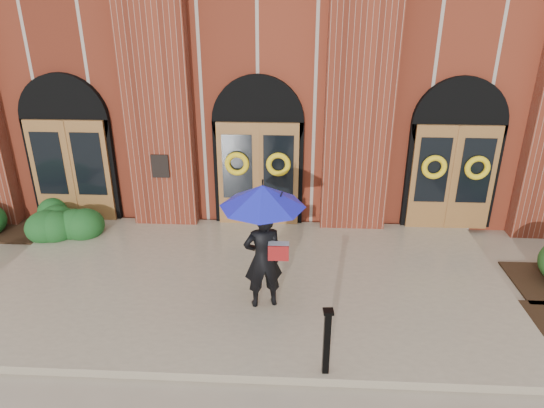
{
  "coord_description": "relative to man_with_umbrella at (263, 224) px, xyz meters",
  "views": [
    {
      "loc": [
        0.9,
        -7.99,
        5.29
      ],
      "look_at": [
        0.42,
        1.0,
        1.39
      ],
      "focal_mm": 32.0,
      "sensor_mm": 36.0,
      "label": 1
    }
  ],
  "objects": [
    {
      "name": "man_with_umbrella",
      "position": [
        0.0,
        0.0,
        0.0
      ],
      "size": [
        1.76,
        1.76,
        2.3
      ],
      "rotation": [
        0.0,
        0.0,
        3.4
      ],
      "color": "black",
      "rests_on": "landing"
    },
    {
      "name": "hedge_wall_left",
      "position": [
        -5.56,
        2.88,
        -1.41
      ],
      "size": [
        2.75,
        1.1,
        0.71
      ],
      "primitive_type": "ellipsoid",
      "color": "#164419",
      "rests_on": "ground"
    },
    {
      "name": "metal_post",
      "position": [
        1.03,
        -1.67,
        -1.04
      ],
      "size": [
        0.16,
        0.16,
        1.1
      ],
      "rotation": [
        0.0,
        0.0,
        0.08
      ],
      "color": "black",
      "rests_on": "landing"
    },
    {
      "name": "ground",
      "position": [
        -0.36,
        0.68,
        -1.76
      ],
      "size": [
        90.0,
        90.0,
        0.0
      ],
      "primitive_type": "plane",
      "color": "gray",
      "rests_on": "ground"
    },
    {
      "name": "church_building",
      "position": [
        -0.36,
        9.47,
        1.74
      ],
      "size": [
        16.2,
        12.53,
        7.0
      ],
      "color": "maroon",
      "rests_on": "ground"
    },
    {
      "name": "landing",
      "position": [
        -0.36,
        0.83,
        -1.69
      ],
      "size": [
        10.0,
        5.3,
        0.15
      ],
      "primitive_type": "cube",
      "color": "tan",
      "rests_on": "ground"
    }
  ]
}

